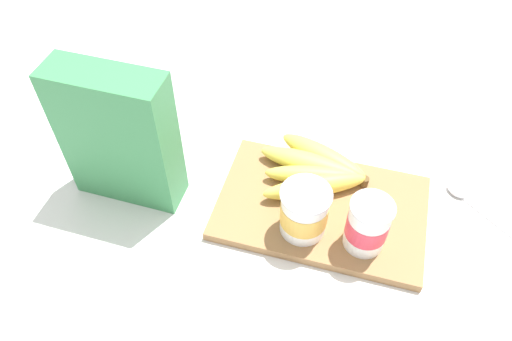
{
  "coord_description": "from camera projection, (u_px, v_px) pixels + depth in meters",
  "views": [
    {
      "loc": [
        -0.03,
        0.49,
        0.66
      ],
      "look_at": [
        0.11,
        0.0,
        0.07
      ],
      "focal_mm": 34.48,
      "sensor_mm": 36.0,
      "label": 1
    }
  ],
  "objects": [
    {
      "name": "ground_plane",
      "position": [
        321.0,
        211.0,
        0.81
      ],
      "size": [
        2.4,
        2.4,
        0.0
      ],
      "primitive_type": "plane",
      "color": "silver"
    },
    {
      "name": "cutting_board",
      "position": [
        321.0,
        208.0,
        0.81
      ],
      "size": [
        0.34,
        0.21,
        0.02
      ],
      "primitive_type": "cube",
      "color": "olive",
      "rests_on": "ground_plane"
    },
    {
      "name": "cereal_box",
      "position": [
        119.0,
        138.0,
        0.75
      ],
      "size": [
        0.18,
        0.07,
        0.24
      ],
      "primitive_type": "cube",
      "rotation": [
        0.0,
        0.0,
        -0.01
      ],
      "color": "#38844C",
      "rests_on": "ground_plane"
    },
    {
      "name": "yogurt_cup_front",
      "position": [
        367.0,
        225.0,
        0.72
      ],
      "size": [
        0.06,
        0.06,
        0.09
      ],
      "color": "white",
      "rests_on": "cutting_board"
    },
    {
      "name": "yogurt_cup_back",
      "position": [
        304.0,
        211.0,
        0.74
      ],
      "size": [
        0.08,
        0.08,
        0.09
      ],
      "color": "white",
      "rests_on": "cutting_board"
    },
    {
      "name": "banana_bunch",
      "position": [
        316.0,
        170.0,
        0.83
      ],
      "size": [
        0.19,
        0.17,
        0.04
      ],
      "color": "#DBCA4B",
      "rests_on": "cutting_board"
    },
    {
      "name": "spoon",
      "position": [
        470.0,
        201.0,
        0.82
      ],
      "size": [
        0.12,
        0.09,
        0.01
      ],
      "color": "silver",
      "rests_on": "ground_plane"
    }
  ]
}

